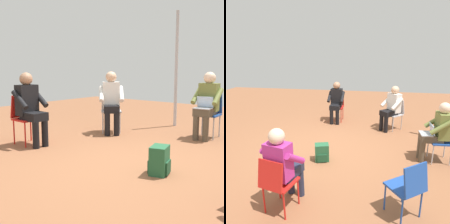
# 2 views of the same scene
# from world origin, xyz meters

# --- Properties ---
(ground_plane) EXTENTS (14.00, 14.00, 0.00)m
(ground_plane) POSITION_xyz_m (0.00, 0.00, 0.00)
(ground_plane) COLOR brown
(chair_west) EXTENTS (0.45, 0.41, 0.85)m
(chair_west) POSITION_xyz_m (-2.08, -0.19, 0.50)
(chair_west) COLOR red
(chair_west) RESTS_ON ground
(chair_east) EXTENTS (0.52, 0.48, 0.85)m
(chair_east) POSITION_xyz_m (2.08, -0.34, 0.50)
(chair_east) COLOR red
(chair_east) RESTS_ON ground
(chair_north) EXTENTS (0.42, 0.46, 0.85)m
(chair_north) POSITION_xyz_m (0.18, 2.36, 0.50)
(chair_north) COLOR #1E4799
(chair_north) RESTS_ON ground
(chair_northwest) EXTENTS (0.58, 0.59, 0.85)m
(chair_northwest) POSITION_xyz_m (-1.59, 1.55, 0.50)
(chair_northwest) COLOR #B7B7BC
(chair_northwest) RESTS_ON ground
(chair_northeast) EXTENTS (0.58, 0.57, 0.85)m
(chair_northeast) POSITION_xyz_m (1.90, 1.42, 0.50)
(chair_northeast) COLOR #1E4799
(chair_northeast) RESTS_ON ground
(person_with_laptop) EXTENTS (0.51, 0.54, 1.24)m
(person_with_laptop) POSITION_xyz_m (0.19, 2.19, 0.69)
(person_with_laptop) COLOR #4C4233
(person_with_laptop) RESTS_ON ground
(person_in_magenta) EXTENTS (0.58, 0.57, 1.24)m
(person_in_magenta) POSITION_xyz_m (1.92, -0.30, 0.69)
(person_in_magenta) COLOR #23283D
(person_in_magenta) RESTS_ON ground
(person_in_white) EXTENTS (0.63, 0.63, 1.24)m
(person_in_white) POSITION_xyz_m (-1.48, 1.43, 0.69)
(person_in_white) COLOR black
(person_in_white) RESTS_ON ground
(person_in_black) EXTENTS (0.53, 0.50, 1.24)m
(person_in_black) POSITION_xyz_m (-1.91, -0.20, 0.69)
(person_in_black) COLOR black
(person_in_black) RESTS_ON ground
(backpack_near_laptop_user) EXTENTS (0.29, 0.32, 0.36)m
(backpack_near_laptop_user) POSITION_xyz_m (0.55, -0.07, 0.16)
(backpack_near_laptop_user) COLOR #235B38
(backpack_near_laptop_user) RESTS_ON ground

